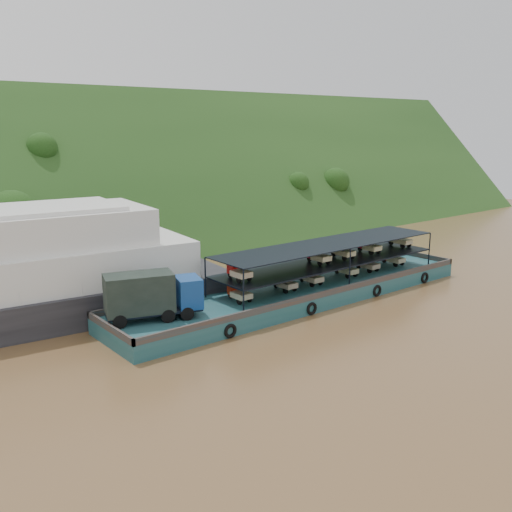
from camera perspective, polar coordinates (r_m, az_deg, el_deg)
ground at (r=51.32m, az=3.85°, el=-3.75°), size 160.00×160.00×0.00m
hillside at (r=80.77m, az=-13.72°, el=2.06°), size 140.00×39.60×39.60m
cargo_barge at (r=48.31m, az=3.27°, el=-3.40°), size 35.00×7.18×4.63m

